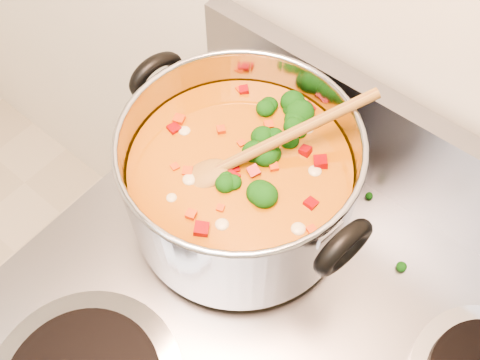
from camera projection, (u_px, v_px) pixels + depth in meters
name	position (u px, v px, depth m)	size (l,w,h in m)	color
stockpot	(240.00, 180.00, 0.66)	(0.35, 0.29, 0.17)	#A4A4AB
wooden_spoon	(248.00, 155.00, 0.62)	(0.15, 0.23, 0.09)	olive
cooktop_crumbs	(87.00, 261.00, 0.69)	(0.02, 0.04, 0.01)	black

